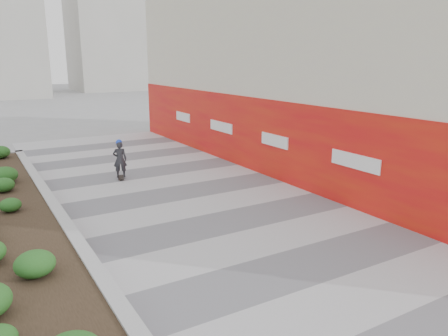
# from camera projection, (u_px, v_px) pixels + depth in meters

# --- Properties ---
(ground) EXTENTS (160.00, 160.00, 0.00)m
(ground) POSITION_uv_depth(u_px,v_px,m) (362.00, 305.00, 8.19)
(ground) COLOR gray
(ground) RESTS_ON ground
(walkway) EXTENTS (8.00, 36.00, 0.01)m
(walkway) POSITION_uv_depth(u_px,v_px,m) (267.00, 247.00, 10.69)
(walkway) COLOR #A8A8AD
(walkway) RESTS_ON ground
(building) EXTENTS (6.04, 24.08, 8.00)m
(building) POSITION_uv_depth(u_px,v_px,m) (320.00, 72.00, 18.16)
(building) COLOR beige
(building) RESTS_ON ground
(planter) EXTENTS (3.00, 18.00, 0.90)m
(planter) POSITION_uv_depth(u_px,v_px,m) (2.00, 222.00, 11.21)
(planter) COLOR #9E9EA0
(planter) RESTS_ON ground
(distant_bldg_north_r) EXTENTS (14.00, 10.00, 24.00)m
(distant_bldg_north_r) POSITION_uv_depth(u_px,v_px,m) (119.00, 5.00, 62.74)
(distant_bldg_north_r) COLOR #ADAAA3
(distant_bldg_north_r) RESTS_ON ground
(manhole_cover) EXTENTS (0.44, 0.44, 0.01)m
(manhole_cover) POSITION_uv_depth(u_px,v_px,m) (284.00, 243.00, 10.94)
(manhole_cover) COLOR #595654
(manhole_cover) RESTS_ON ground
(skateboarder) EXTENTS (0.60, 0.75, 1.55)m
(skateboarder) POSITION_uv_depth(u_px,v_px,m) (120.00, 159.00, 16.60)
(skateboarder) COLOR beige
(skateboarder) RESTS_ON ground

